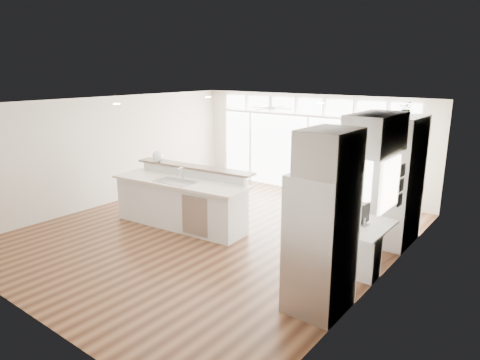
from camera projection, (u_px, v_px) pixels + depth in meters
The scene contains 24 objects.
floor at pixel (216, 232), 9.07m from camera, with size 7.00×8.00×0.02m, color #442515.
ceiling at pixel (214, 103), 8.39m from camera, with size 7.00×8.00×0.02m, color silver.
wall_back at pixel (309, 144), 11.80m from camera, with size 7.00×0.04×2.70m, color beige.
wall_front at pixel (17, 224), 5.66m from camera, with size 7.00×0.04×2.70m, color beige.
wall_left at pixel (110, 151), 10.79m from camera, with size 0.04×8.00×2.70m, color beige.
wall_right at pixel (384, 201), 6.67m from camera, with size 0.04×8.00×2.70m, color beige.
glass_wall at pixel (308, 155), 11.83m from camera, with size 5.80×0.06×2.08m, color white.
transom_row at pixel (310, 106), 11.49m from camera, with size 5.90×0.06×0.40m, color white.
desk_window at pixel (390, 184), 6.87m from camera, with size 0.04×0.85×0.85m, color silver.
ceiling_fan at pixel (271, 104), 10.89m from camera, with size 1.16×1.16×0.32m, color white.
recessed_lights at pixel (220, 103), 8.55m from camera, with size 3.40×3.00×0.02m, color #F2E7CE.
oven_cabinet at pixel (400, 181), 8.27m from camera, with size 0.64×1.20×2.50m, color white.
desk_nook at pixel (364, 247), 7.36m from camera, with size 0.72×1.30×0.76m, color white.
upper_cabinets at pixel (376, 133), 6.84m from camera, with size 0.64×1.30×0.64m, color white.
refrigerator at pixel (321, 243), 5.95m from camera, with size 0.76×0.90×2.00m, color #B0B0B5.
fridge_cabinet at pixel (330, 152), 5.59m from camera, with size 0.64×0.90×0.60m, color white.
framed_photos at pixel (401, 185), 7.38m from camera, with size 0.06×0.22×0.80m, color black.
kitchen_island at pixel (180, 198), 9.27m from camera, with size 3.17×1.19×1.26m, color white.
rug at pixel (366, 253), 8.00m from camera, with size 0.88×0.63×0.01m, color #361C11.
office_chair at pixel (348, 222), 8.06m from camera, with size 0.56×0.52×1.09m, color black.
fishbowl at pixel (158, 156), 9.89m from camera, with size 0.27×0.27×0.27m, color white.
monitor at pixel (362, 215), 7.26m from camera, with size 0.08×0.46×0.38m, color black.
keyboard at pixel (352, 223), 7.41m from camera, with size 0.11×0.29×0.01m, color silver.
potted_plant at pixel (406, 110), 7.93m from camera, with size 0.25×0.28×0.22m, color #265022.
Camera 1 is at (5.59, -6.43, 3.34)m, focal length 32.00 mm.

